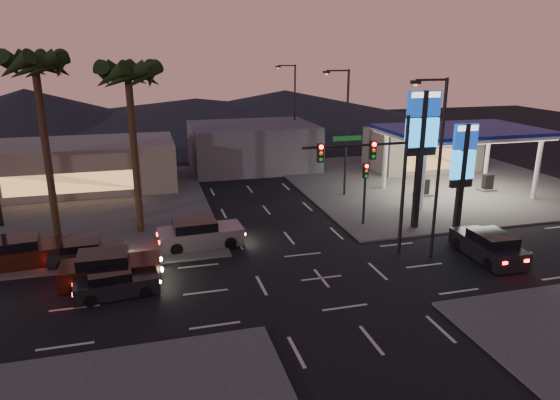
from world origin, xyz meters
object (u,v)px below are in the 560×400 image
object	(u,v)px
pylon_sign_tall	(422,133)
car_lane_b_front	(199,234)
traffic_signal_mast	(376,167)
pylon_sign_short	(463,161)
car_lane_a_front	(115,283)
car_lane_a_mid	(110,268)
gas_station	(462,133)
suv_station	(489,246)
car_lane_b_mid	(86,253)
car_lane_b_rear	(21,253)

from	to	relation	value
pylon_sign_tall	car_lane_b_front	bearing A→B (deg)	177.43
pylon_sign_tall	traffic_signal_mast	world-z (taller)	pylon_sign_tall
pylon_sign_tall	pylon_sign_short	distance (m)	3.20
car_lane_a_front	car_lane_a_mid	xyz separation A→B (m)	(-0.32, 1.51, 0.15)
traffic_signal_mast	gas_station	bearing A→B (deg)	39.28
traffic_signal_mast	suv_station	distance (m)	7.94
pylon_sign_tall	suv_station	size ratio (longest dim) A/B	1.85
gas_station	car_lane_b_mid	world-z (taller)	gas_station
traffic_signal_mast	suv_station	size ratio (longest dim) A/B	1.64
car_lane_a_front	car_lane_b_front	distance (m)	7.01
car_lane_b_mid	suv_station	world-z (taller)	suv_station
car_lane_a_mid	car_lane_b_mid	size ratio (longest dim) A/B	1.26
pylon_sign_short	pylon_sign_tall	bearing A→B (deg)	158.20
car_lane_b_front	car_lane_b_rear	distance (m)	9.74
pylon_sign_short	car_lane_b_mid	size ratio (longest dim) A/B	1.75
pylon_sign_tall	pylon_sign_short	size ratio (longest dim) A/B	1.29
pylon_sign_short	car_lane_b_rear	size ratio (longest dim) A/B	1.35
gas_station	suv_station	size ratio (longest dim) A/B	2.50
car_lane_b_front	car_lane_b_mid	world-z (taller)	car_lane_b_front
car_lane_a_front	car_lane_a_mid	distance (m)	1.55
pylon_sign_short	car_lane_b_front	size ratio (longest dim) A/B	1.34
car_lane_a_mid	traffic_signal_mast	bearing A→B (deg)	-1.63
suv_station	car_lane_b_front	bearing A→B (deg)	158.45
traffic_signal_mast	car_lane_a_mid	xyz separation A→B (m)	(-14.29, 0.41, -4.47)
car_lane_a_front	suv_station	world-z (taller)	suv_station
car_lane_b_front	traffic_signal_mast	bearing A→B (deg)	-23.94
pylon_sign_short	car_lane_a_front	size ratio (longest dim) A/B	1.69
car_lane_b_front	car_lane_b_mid	size ratio (longest dim) A/B	1.30
pylon_sign_tall	car_lane_b_front	world-z (taller)	pylon_sign_tall
pylon_sign_tall	car_lane_a_front	bearing A→B (deg)	-166.14
suv_station	pylon_sign_tall	bearing A→B (deg)	105.18
pylon_sign_short	car_lane_a_front	world-z (taller)	pylon_sign_short
gas_station	car_lane_a_mid	distance (m)	28.54
gas_station	car_lane_a_front	xyz separation A→B (m)	(-26.21, -11.12, -4.47)
car_lane_a_front	car_lane_b_front	bearing A→B (deg)	48.55
pylon_sign_tall	car_lane_a_mid	bearing A→B (deg)	-170.73
traffic_signal_mast	suv_station	bearing A→B (deg)	-17.83
car_lane_b_rear	suv_station	bearing A→B (deg)	-12.94
car_lane_b_front	pylon_sign_short	bearing A→B (deg)	-5.62
traffic_signal_mast	car_lane_b_mid	size ratio (longest dim) A/B	2.00
car_lane_a_mid	car_lane_b_mid	xyz separation A→B (m)	(-1.41, 2.89, -0.16)
pylon_sign_short	traffic_signal_mast	xyz separation A→B (m)	(-7.24, -2.51, 0.57)
car_lane_a_mid	suv_station	world-z (taller)	car_lane_a_mid
car_lane_a_mid	car_lane_b_rear	bearing A→B (deg)	144.56
car_lane_a_mid	car_lane_b_front	size ratio (longest dim) A/B	0.97
car_lane_a_front	suv_station	xyz separation A→B (m)	(20.21, -0.90, 0.14)
gas_station	traffic_signal_mast	distance (m)	15.82
pylon_sign_short	traffic_signal_mast	size ratio (longest dim) A/B	0.88
car_lane_b_mid	suv_station	distance (m)	22.57
gas_station	car_lane_a_mid	size ratio (longest dim) A/B	2.42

